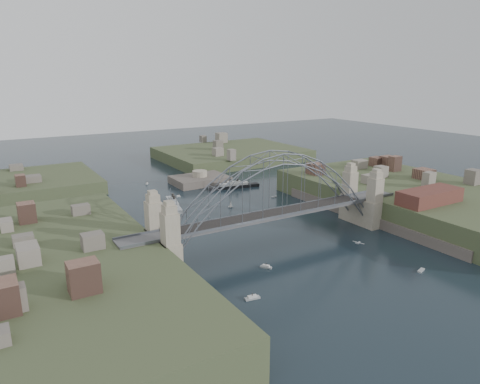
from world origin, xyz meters
name	(u,v)px	position (x,y,z in m)	size (l,w,h in m)	color
ground	(275,243)	(0.00, 0.00, 0.00)	(500.00, 500.00, 0.00)	black
bridge	(276,199)	(0.00, 0.00, 12.32)	(84.00, 13.80, 24.60)	#4F4F51
shore_west	(43,288)	(-57.32, 0.00, 1.97)	(50.50, 90.00, 12.00)	#3A4527
shore_east	(416,204)	(57.32, 0.00, 1.97)	(50.50, 90.00, 12.00)	#3A4527
headland_nw	(14,190)	(-55.00, 95.00, 0.50)	(60.00, 45.00, 9.00)	#3A4527
headland_ne	(231,158)	(50.00, 110.00, 0.75)	(70.00, 55.00, 9.50)	#3A4527
fort_island	(200,184)	(12.00, 70.00, -0.34)	(22.00, 16.00, 9.40)	#4E453E
wharf_shed	(430,196)	(44.00, -14.00, 10.00)	(20.00, 8.00, 4.00)	#592D26
finger_pier	(460,246)	(39.00, -28.00, 0.70)	(4.00, 22.00, 1.40)	#4F4F51
naval_cruiser_near	(174,204)	(-9.96, 45.31, 0.87)	(6.49, 18.82, 5.62)	#979C9F
naval_cruiser_far	(93,185)	(-27.16, 87.36, 0.72)	(10.72, 11.36, 4.64)	#979C9F
ocean_liner	(234,186)	(20.24, 56.35, 0.80)	(21.19, 6.31, 5.16)	black
aeroplane	(358,243)	(7.97, -21.94, 5.89)	(1.64, 2.85, 0.43)	#9DA0A4
small_boat_a	(190,233)	(-16.78, 17.79, 0.28)	(2.41, 2.37, 1.43)	silver
small_boat_b	(231,205)	(6.07, 34.18, 0.99)	(1.82, 1.26, 2.38)	silver
small_boat_c	(266,267)	(-10.83, -11.73, 0.28)	(2.34, 2.73, 1.43)	silver
small_boat_d	(274,197)	(26.09, 37.01, 0.15)	(2.22, 0.82, 0.45)	silver
small_boat_e	(106,210)	(-31.05, 52.93, 0.15)	(3.23, 1.18, 0.45)	silver
small_boat_f	(178,196)	(-3.98, 55.29, 0.30)	(1.77, 0.90, 1.43)	silver
small_boat_g	(421,271)	(18.66, -31.56, 0.15)	(2.70, 1.57, 0.45)	silver
small_boat_h	(147,184)	(-7.41, 79.52, 0.29)	(1.75, 2.03, 1.43)	silver
small_boat_i	(314,204)	(30.94, 20.59, 0.82)	(1.89, 2.73, 2.38)	silver
small_boat_j	(252,298)	(-21.48, -22.42, 0.28)	(3.31, 1.50, 1.43)	silver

